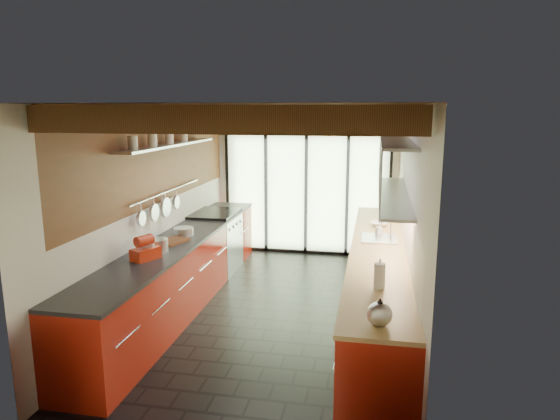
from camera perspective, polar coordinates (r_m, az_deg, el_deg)
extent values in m
plane|color=black|center=(6.57, -0.47, -11.46)|extent=(5.50, 5.50, 0.00)
plane|color=silver|center=(8.85, 3.05, 3.29)|extent=(3.20, 0.00, 3.20)
plane|color=silver|center=(3.62, -9.25, -9.02)|extent=(3.20, 0.00, 3.20)
plane|color=silver|center=(6.67, -14.08, 0.26)|extent=(0.00, 5.50, 5.50)
plane|color=silver|center=(6.07, 14.48, -0.85)|extent=(0.00, 5.50, 5.50)
plane|color=#472814|center=(6.05, -0.51, 11.87)|extent=(5.50, 5.50, 0.00)
cube|color=#593316|center=(3.87, -7.24, 10.22)|extent=(3.14, 0.14, 0.22)
cube|color=#593316|center=(4.73, -3.81, 10.50)|extent=(3.14, 0.14, 0.22)
cube|color=#593316|center=(5.61, -1.43, 10.67)|extent=(3.14, 0.14, 0.22)
cube|color=#593316|center=(6.49, 0.30, 10.79)|extent=(3.14, 0.14, 0.22)
cube|color=#593316|center=(7.38, 1.61, 10.86)|extent=(3.14, 0.14, 0.22)
cube|color=#593316|center=(8.26, 2.65, 10.92)|extent=(3.14, 0.14, 0.22)
cube|color=brown|center=(8.72, 3.09, 10.09)|extent=(3.14, 0.06, 0.50)
plane|color=brown|center=(6.75, -13.41, 6.21)|extent=(0.00, 4.90, 4.90)
plane|color=#C6EAAD|center=(8.87, 3.02, 1.84)|extent=(2.90, 0.00, 2.90)
cube|color=black|center=(9.16, -6.01, 2.10)|extent=(0.05, 0.04, 2.15)
cube|color=black|center=(8.78, 12.42, 1.48)|extent=(0.05, 0.04, 2.15)
cube|color=black|center=(8.83, 2.98, 1.79)|extent=(0.06, 0.05, 2.15)
cube|color=black|center=(8.71, 3.05, 8.78)|extent=(2.90, 0.05, 0.06)
cylinder|color=red|center=(8.68, 3.05, 10.09)|extent=(0.34, 0.04, 0.34)
cylinder|color=beige|center=(8.66, 3.03, 10.09)|extent=(0.28, 0.02, 0.28)
cube|color=#A21D0F|center=(6.76, -11.20, -7.00)|extent=(0.65, 5.00, 0.88)
cube|color=black|center=(6.63, -11.36, -3.23)|extent=(0.68, 5.00, 0.04)
cube|color=silver|center=(8.06, -7.35, -3.85)|extent=(0.66, 0.90, 0.90)
cube|color=black|center=(7.95, -7.44, -0.44)|extent=(0.65, 0.90, 0.06)
cube|color=#A21D0F|center=(6.29, 11.11, -8.41)|extent=(0.65, 5.00, 0.88)
cube|color=#AB8552|center=(6.15, 11.27, -4.38)|extent=(0.68, 5.00, 0.04)
cube|color=white|center=(6.68, 8.26, -7.14)|extent=(0.02, 0.60, 0.84)
cube|color=silver|center=(6.53, 11.27, -3.22)|extent=(0.45, 0.52, 0.02)
cylinder|color=silver|center=(6.50, 12.61, -1.78)|extent=(0.02, 0.02, 0.34)
torus|color=silver|center=(6.46, 12.14, -0.29)|extent=(0.14, 0.02, 0.14)
plane|color=silver|center=(6.27, 11.47, 4.76)|extent=(0.00, 3.00, 3.00)
cube|color=#9EA0A5|center=(6.32, 12.89, 1.68)|extent=(0.34, 3.00, 0.03)
cube|color=#9EA0A5|center=(6.24, 13.16, 7.75)|extent=(0.34, 3.00, 0.03)
cylinder|color=silver|center=(6.89, -12.65, 2.11)|extent=(0.02, 2.20, 0.02)
cube|color=silver|center=(6.69, -12.51, 7.28)|extent=(0.28, 2.60, 0.03)
cylinder|color=silver|center=(6.10, -15.58, -0.94)|extent=(0.04, 0.18, 0.18)
cylinder|color=silver|center=(6.41, -14.20, -0.29)|extent=(0.04, 0.22, 0.22)
cylinder|color=silver|center=(6.72, -12.94, 0.31)|extent=(0.04, 0.26, 0.26)
cylinder|color=silver|center=(7.04, -11.80, 0.85)|extent=(0.04, 0.18, 0.18)
cube|color=red|center=(5.73, -15.10, -4.84)|extent=(0.29, 0.36, 0.13)
cylinder|color=red|center=(5.67, -15.28, -3.40)|extent=(0.19, 0.23, 0.12)
cylinder|color=silver|center=(5.77, -14.89, -4.27)|extent=(0.21, 0.21, 0.13)
cylinder|color=silver|center=(6.00, -13.82, -3.95)|extent=(0.27, 0.27, 0.15)
cylinder|color=silver|center=(6.72, -10.97, -2.41)|extent=(0.31, 0.31, 0.10)
cube|color=brown|center=(6.39, -12.23, -3.50)|extent=(0.38, 0.46, 0.03)
sphere|color=silver|center=(3.99, 11.32, -11.50)|extent=(0.24, 0.24, 0.20)
cone|color=black|center=(3.95, 11.38, -10.07)|extent=(0.09, 0.09, 0.05)
cylinder|color=silver|center=(4.08, 11.32, -10.80)|extent=(0.04, 0.08, 0.04)
cylinder|color=white|center=(4.74, 11.31, -7.45)|extent=(0.13, 0.13, 0.24)
cylinder|color=silver|center=(4.69, 11.38, -5.77)|extent=(0.03, 0.03, 0.04)
imported|color=silver|center=(6.70, 11.25, -2.18)|extent=(0.10, 0.10, 0.16)
imported|color=silver|center=(7.23, 11.23, -1.61)|extent=(0.27, 0.27, 0.06)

